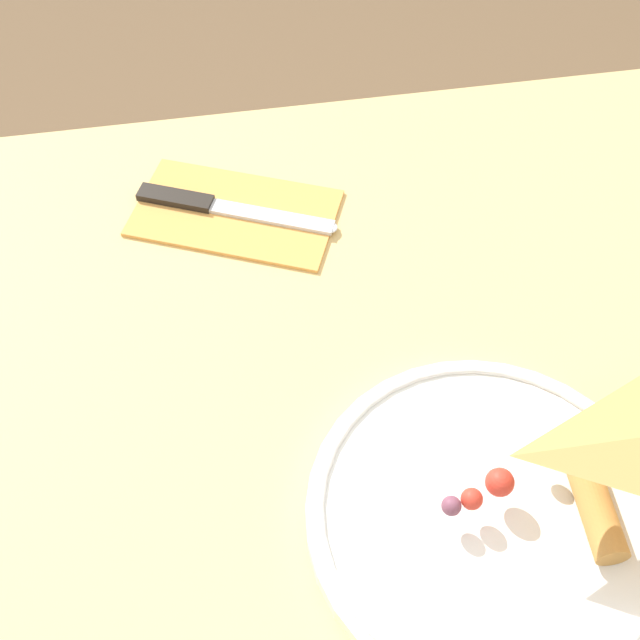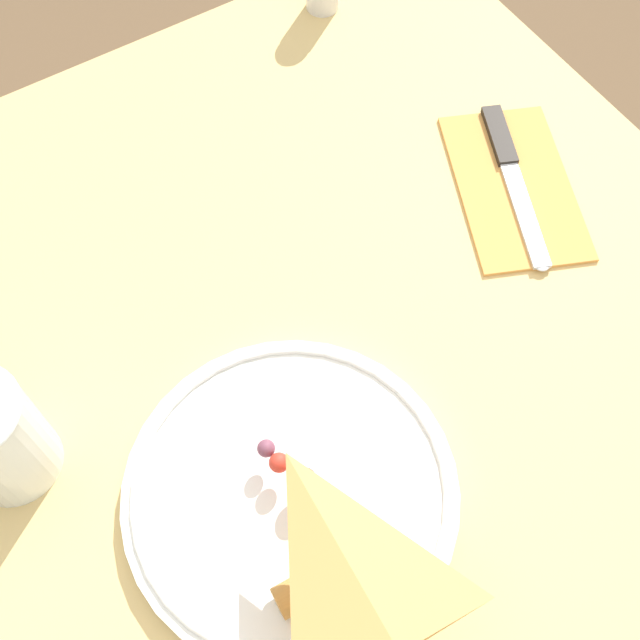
% 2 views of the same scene
% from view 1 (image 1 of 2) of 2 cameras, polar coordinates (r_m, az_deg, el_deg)
% --- Properties ---
extents(dining_table, '(1.06, 0.89, 0.76)m').
position_cam_1_polar(dining_table, '(0.73, 9.53, -13.46)').
color(dining_table, '#DBB770').
rests_on(dining_table, ground_plane).
extents(plate_pizza, '(0.26, 0.26, 0.05)m').
position_cam_1_polar(plate_pizza, '(0.60, 12.05, -13.22)').
color(plate_pizza, white).
rests_on(plate_pizza, dining_table).
extents(napkin_folded, '(0.22, 0.18, 0.00)m').
position_cam_1_polar(napkin_folded, '(0.78, -6.05, 7.58)').
color(napkin_folded, '#E59E4C').
rests_on(napkin_folded, dining_table).
extents(butter_knife, '(0.19, 0.10, 0.01)m').
position_cam_1_polar(butter_knife, '(0.78, -6.79, 7.95)').
color(butter_knife, black).
rests_on(butter_knife, napkin_folded).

